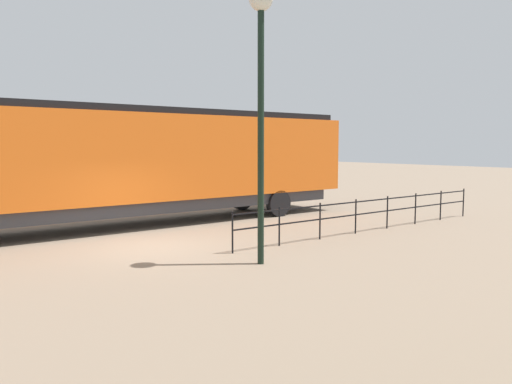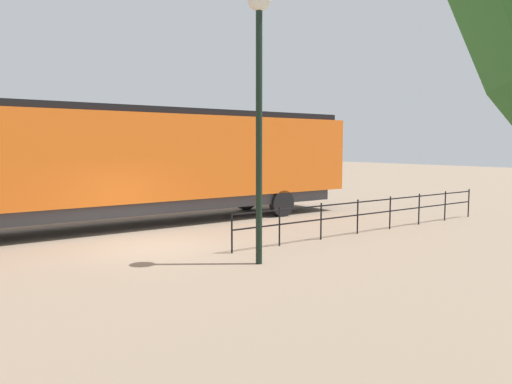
% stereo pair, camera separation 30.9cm
% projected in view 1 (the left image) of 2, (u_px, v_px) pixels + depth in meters
% --- Properties ---
extents(ground_plane, '(120.00, 120.00, 0.00)m').
position_uv_depth(ground_plane, '(152.00, 247.00, 14.32)').
color(ground_plane, '#84705B').
extents(locomotive, '(2.95, 18.95, 4.33)m').
position_uv_depth(locomotive, '(139.00, 160.00, 18.03)').
color(locomotive, orange).
rests_on(locomotive, ground_plane).
extents(lamp_post, '(0.59, 0.59, 6.76)m').
position_uv_depth(lamp_post, '(261.00, 61.00, 11.86)').
color(lamp_post, black).
rests_on(lamp_post, ground_plane).
extents(platform_fence, '(0.05, 11.80, 1.17)m').
position_uv_depth(platform_fence, '(372.00, 209.00, 16.98)').
color(platform_fence, black).
rests_on(platform_fence, ground_plane).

